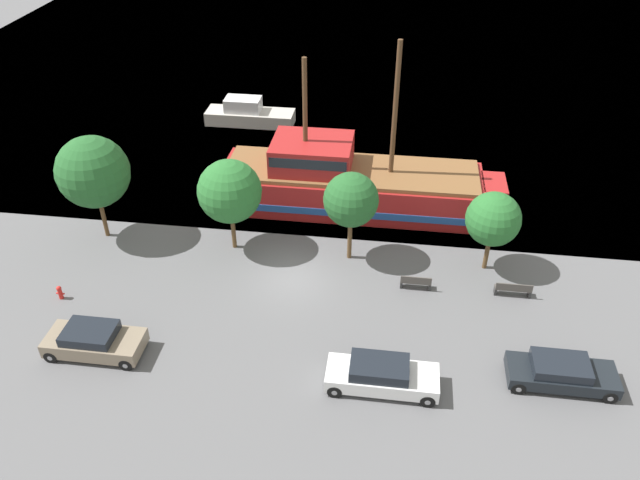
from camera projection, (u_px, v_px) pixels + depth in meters
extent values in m
plane|color=#5B5B5E|center=(294.00, 278.00, 32.99)|extent=(160.00, 160.00, 0.00)
plane|color=slate|center=(360.00, 31.00, 68.67)|extent=(80.00, 80.00, 0.00)
cube|color=#A31E1E|center=(351.00, 189.00, 38.38)|extent=(15.84, 4.66, 2.30)
cube|color=#234C93|center=(350.00, 194.00, 38.57)|extent=(15.52, 4.74, 0.45)
cube|color=#A31E1E|center=(493.00, 193.00, 37.25)|extent=(1.40, 2.56, 1.61)
cube|color=brown|center=(351.00, 171.00, 37.64)|extent=(15.21, 4.28, 0.25)
cube|color=#A31E1E|center=(312.00, 154.00, 37.34)|extent=(4.75, 3.72, 1.70)
cube|color=black|center=(312.00, 150.00, 37.20)|extent=(4.51, 3.78, 0.61)
cylinder|color=#4C331E|center=(395.00, 110.00, 35.05)|extent=(0.28, 0.28, 7.88)
cylinder|color=#4C331E|center=(305.00, 115.00, 35.95)|extent=(0.28, 0.28, 6.70)
cube|color=#B7B2A8|center=(250.00, 117.00, 48.68)|extent=(6.82, 2.09, 1.01)
cube|color=silver|center=(243.00, 105.00, 48.15)|extent=(2.73, 1.63, 1.03)
cube|color=black|center=(253.00, 105.00, 48.06)|extent=(0.12, 1.47, 0.82)
cube|color=#7F705B|center=(95.00, 343.00, 28.24)|extent=(4.38, 1.87, 0.70)
cube|color=black|center=(90.00, 333.00, 27.92)|extent=(2.28, 1.68, 0.46)
cylinder|color=black|center=(126.00, 364.00, 27.52)|extent=(0.62, 0.22, 0.62)
cylinder|color=gray|center=(126.00, 364.00, 27.52)|extent=(0.23, 0.25, 0.23)
cylinder|color=black|center=(140.00, 338.00, 28.89)|extent=(0.62, 0.22, 0.62)
cylinder|color=gray|center=(140.00, 338.00, 28.89)|extent=(0.23, 0.25, 0.23)
cylinder|color=black|center=(51.00, 357.00, 27.90)|extent=(0.62, 0.22, 0.62)
cylinder|color=gray|center=(51.00, 357.00, 27.90)|extent=(0.23, 0.25, 0.23)
cylinder|color=black|center=(68.00, 331.00, 29.27)|extent=(0.62, 0.22, 0.62)
cylinder|color=gray|center=(68.00, 331.00, 29.27)|extent=(0.23, 0.25, 0.23)
cube|color=black|center=(561.00, 375.00, 26.74)|extent=(4.60, 1.78, 0.57)
cube|color=black|center=(561.00, 366.00, 26.45)|extent=(2.39, 1.61, 0.48)
cylinder|color=black|center=(610.00, 397.00, 26.00)|extent=(0.62, 0.22, 0.62)
cylinder|color=gray|center=(610.00, 397.00, 26.00)|extent=(0.24, 0.25, 0.24)
cylinder|color=black|center=(601.00, 369.00, 27.31)|extent=(0.62, 0.22, 0.62)
cylinder|color=gray|center=(601.00, 369.00, 27.31)|extent=(0.24, 0.25, 0.24)
cylinder|color=black|center=(518.00, 388.00, 26.41)|extent=(0.62, 0.22, 0.62)
cylinder|color=gray|center=(518.00, 388.00, 26.41)|extent=(0.24, 0.25, 0.24)
cylinder|color=black|center=(514.00, 360.00, 27.71)|extent=(0.62, 0.22, 0.62)
cylinder|color=gray|center=(514.00, 360.00, 27.71)|extent=(0.24, 0.25, 0.24)
cube|color=white|center=(382.00, 378.00, 26.54)|extent=(4.78, 1.75, 0.66)
cube|color=black|center=(379.00, 368.00, 26.21)|extent=(2.49, 1.58, 0.51)
cylinder|color=black|center=(428.00, 401.00, 25.83)|extent=(0.64, 0.22, 0.64)
cylinder|color=gray|center=(428.00, 401.00, 25.83)|extent=(0.24, 0.25, 0.24)
cylinder|color=black|center=(427.00, 373.00, 27.11)|extent=(0.64, 0.22, 0.64)
cylinder|color=gray|center=(427.00, 373.00, 27.11)|extent=(0.24, 0.25, 0.24)
cylinder|color=black|center=(335.00, 391.00, 26.25)|extent=(0.64, 0.22, 0.64)
cylinder|color=gray|center=(335.00, 391.00, 26.25)|extent=(0.24, 0.25, 0.24)
cylinder|color=black|center=(339.00, 364.00, 27.53)|extent=(0.64, 0.22, 0.64)
cylinder|color=gray|center=(339.00, 364.00, 27.53)|extent=(0.24, 0.25, 0.24)
cylinder|color=red|center=(60.00, 294.00, 31.51)|extent=(0.22, 0.22, 0.56)
sphere|color=red|center=(59.00, 288.00, 31.31)|extent=(0.25, 0.25, 0.25)
cylinder|color=red|center=(57.00, 293.00, 31.51)|extent=(0.10, 0.09, 0.09)
cylinder|color=red|center=(63.00, 294.00, 31.48)|extent=(0.10, 0.09, 0.09)
cube|color=#4C4742|center=(513.00, 288.00, 31.64)|extent=(1.82, 0.45, 0.05)
cube|color=#4C4742|center=(514.00, 287.00, 31.35)|extent=(1.82, 0.06, 0.40)
cube|color=#2D2D2D|center=(495.00, 290.00, 31.86)|extent=(0.12, 0.36, 0.40)
cube|color=#2D2D2D|center=(529.00, 293.00, 31.68)|extent=(0.12, 0.36, 0.40)
cube|color=#4C4742|center=(416.00, 281.00, 32.11)|extent=(1.58, 0.45, 0.05)
cube|color=#4C4742|center=(416.00, 280.00, 31.82)|extent=(1.58, 0.06, 0.40)
cube|color=#2D2D2D|center=(401.00, 284.00, 32.32)|extent=(0.12, 0.36, 0.40)
cube|color=#2D2D2D|center=(430.00, 286.00, 32.16)|extent=(0.12, 0.36, 0.40)
cylinder|color=brown|center=(104.00, 217.00, 35.59)|extent=(0.24, 0.24, 2.48)
sphere|color=#235B28|center=(93.00, 172.00, 33.91)|extent=(3.99, 3.99, 3.99)
cylinder|color=brown|center=(233.00, 231.00, 34.73)|extent=(0.24, 0.24, 2.16)
sphere|color=#286B2D|center=(230.00, 191.00, 33.26)|extent=(3.47, 3.47, 3.47)
cylinder|color=brown|center=(350.00, 239.00, 33.83)|extent=(0.24, 0.24, 2.48)
sphere|color=#235B28|center=(351.00, 200.00, 32.41)|extent=(2.92, 2.92, 2.92)
cylinder|color=brown|center=(487.00, 253.00, 33.23)|extent=(0.24, 0.24, 1.91)
sphere|color=#286B2D|center=(493.00, 219.00, 31.98)|extent=(2.85, 2.85, 2.85)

